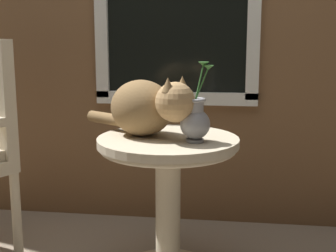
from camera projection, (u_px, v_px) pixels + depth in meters
wicker_side_table at (168, 180)px, 2.03m from camera, size 0.60×0.60×0.64m
cat at (147, 107)px, 1.99m from camera, size 0.53×0.39×0.26m
pewter_vase_with_ivy at (196, 120)px, 1.89m from camera, size 0.13×0.12×0.32m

